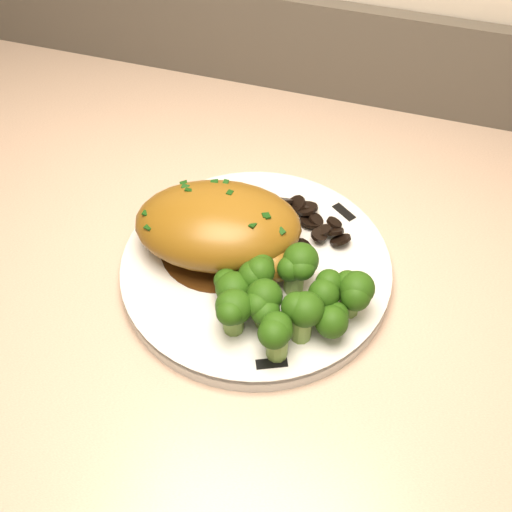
% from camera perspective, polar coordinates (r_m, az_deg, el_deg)
% --- Properties ---
extents(plate, '(0.27, 0.27, 0.02)m').
position_cam_1_polar(plate, '(0.61, 0.00, -1.13)').
color(plate, silver).
rests_on(plate, counter).
extents(rim_accent_0, '(0.03, 0.02, 0.00)m').
position_cam_1_polar(rim_accent_0, '(0.66, 7.82, 3.86)').
color(rim_accent_0, black).
rests_on(rim_accent_0, plate).
extents(rim_accent_1, '(0.01, 0.03, 0.00)m').
position_cam_1_polar(rim_accent_1, '(0.64, -9.15, 2.42)').
color(rim_accent_1, black).
rests_on(rim_accent_1, plate).
extents(rim_accent_2, '(0.03, 0.02, 0.00)m').
position_cam_1_polar(rim_accent_2, '(0.54, 1.40, -9.54)').
color(rim_accent_2, black).
rests_on(rim_accent_2, plate).
extents(gravy_pool, '(0.11, 0.11, 0.00)m').
position_cam_1_polar(gravy_pool, '(0.62, -3.27, 0.83)').
color(gravy_pool, '#381D0A').
rests_on(gravy_pool, plate).
extents(chicken_breast, '(0.18, 0.14, 0.06)m').
position_cam_1_polar(chicken_breast, '(0.60, -2.92, 2.43)').
color(chicken_breast, brown).
rests_on(chicken_breast, plate).
extents(mushroom_pile, '(0.09, 0.06, 0.02)m').
position_cam_1_polar(mushroom_pile, '(0.63, 4.02, 2.31)').
color(mushroom_pile, black).
rests_on(mushroom_pile, plate).
extents(broccoli_florets, '(0.13, 0.10, 0.04)m').
position_cam_1_polar(broccoli_florets, '(0.55, 2.78, -4.00)').
color(broccoli_florets, olive).
rests_on(broccoli_florets, plate).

